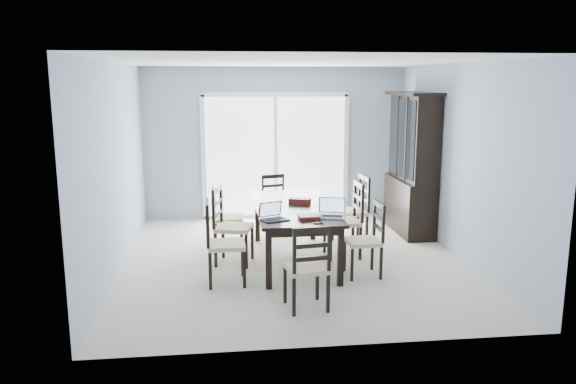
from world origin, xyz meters
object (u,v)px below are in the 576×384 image
object	(u,v)px
laptop_silver	(331,213)
cell_phone	(318,223)
chair_left_near	(218,234)
chair_right_far	(356,202)
chair_left_far	(222,209)
laptop_dark	(275,216)
hot_tub	(245,183)
dining_table	(294,212)
china_hutch	(412,165)
chair_right_mid	(350,211)
chair_end_far	(275,197)
game_box	(300,201)
chair_end_near	(309,259)
chair_right_near	(370,231)
chair_left_mid	(226,217)

from	to	relation	value
laptop_silver	cell_phone	world-z (taller)	laptop_silver
chair_left_near	chair_right_far	world-z (taller)	chair_right_far
chair_left_far	laptop_dark	bearing A→B (deg)	24.21
chair_right_far	cell_phone	xyz separation A→B (m)	(-0.86, -1.68, 0.14)
hot_tub	dining_table	bearing A→B (deg)	-81.77
laptop_dark	china_hutch	bearing A→B (deg)	18.36
chair_left_near	laptop_dark	xyz separation A→B (m)	(0.68, 0.01, 0.19)
dining_table	hot_tub	world-z (taller)	hot_tub
chair_right_mid	chair_end_far	bearing A→B (deg)	29.51
chair_left_near	cell_phone	bearing A→B (deg)	78.99
chair_left_near	game_box	world-z (taller)	chair_left_near
china_hutch	chair_left_far	xyz separation A→B (m)	(-2.97, -0.55, -0.50)
chair_end_near	game_box	distance (m)	1.84
chair_end_far	hot_tub	size ratio (longest dim) A/B	0.58
chair_right_near	chair_right_mid	bearing A→B (deg)	3.56
chair_end_far	chair_left_far	bearing A→B (deg)	32.79
chair_right_far	hot_tub	world-z (taller)	chair_right_far
hot_tub	cell_phone	bearing A→B (deg)	-81.50
chair_left_mid	laptop_silver	world-z (taller)	chair_left_mid
chair_left_mid	laptop_dark	distance (m)	0.96
china_hutch	laptop_dark	xyz separation A→B (m)	(-2.34, -1.99, -0.27)
chair_left_mid	laptop_dark	xyz separation A→B (m)	(0.57, -0.75, 0.17)
chair_end_near	china_hutch	bearing A→B (deg)	46.69
chair_left_mid	game_box	world-z (taller)	chair_left_mid
china_hutch	chair_right_near	size ratio (longest dim) A/B	2.07
chair_left_far	chair_end_near	distance (m)	2.54
chair_left_far	game_box	distance (m)	1.21
chair_left_far	chair_right_near	distance (m)	2.27
dining_table	chair_left_far	size ratio (longest dim) A/B	2.04
chair_right_near	laptop_dark	world-z (taller)	chair_right_near
chair_right_mid	laptop_dark	bearing A→B (deg)	126.66
chair_end_far	chair_right_near	bearing A→B (deg)	98.58
chair_right_mid	hot_tub	xyz separation A→B (m)	(-1.29, 3.37, -0.20)
chair_left_mid	chair_right_near	bearing A→B (deg)	82.78
chair_end_near	laptop_silver	world-z (taller)	chair_end_near
china_hutch	chair_right_far	world-z (taller)	china_hutch
china_hutch	game_box	size ratio (longest dim) A/B	7.80
chair_end_near	chair_end_far	xyz separation A→B (m)	(-0.04, 3.30, -0.03)
chair_left_far	cell_phone	size ratio (longest dim) A/B	10.16
laptop_dark	game_box	distance (m)	0.97
laptop_silver	chair_right_mid	bearing A→B (deg)	77.23
laptop_dark	dining_table	bearing A→B (deg)	44.61
chair_right_mid	laptop_silver	distance (m)	0.92
cell_phone	chair_left_mid	bearing A→B (deg)	136.90
chair_left_mid	laptop_dark	bearing A→B (deg)	51.32
chair_right_far	laptop_silver	size ratio (longest dim) A/B	3.08
dining_table	chair_end_far	world-z (taller)	chair_end_far
chair_left_near	laptop_silver	xyz separation A→B (m)	(1.36, 0.07, 0.19)
chair_left_mid	chair_right_mid	size ratio (longest dim) A/B	0.99
china_hutch	cell_phone	size ratio (longest dim) A/B	20.69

